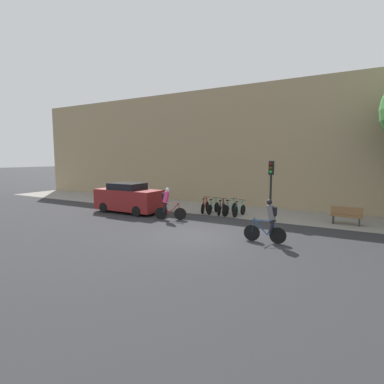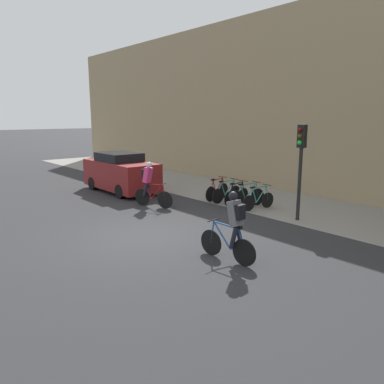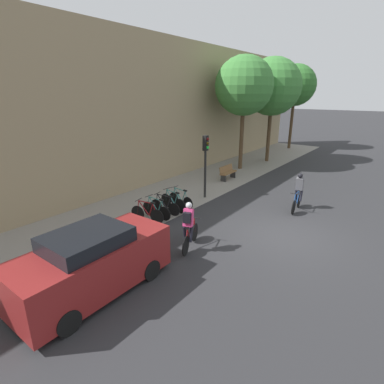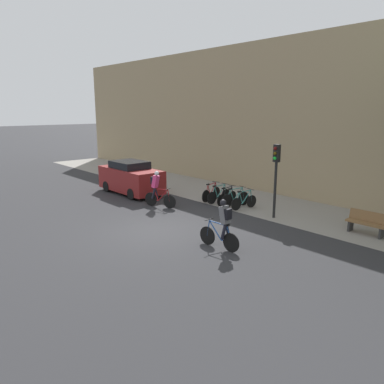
% 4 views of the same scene
% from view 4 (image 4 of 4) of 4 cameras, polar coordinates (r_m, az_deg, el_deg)
% --- Properties ---
extents(ground, '(200.00, 200.00, 0.00)m').
position_cam_4_polar(ground, '(14.98, -5.44, -5.96)').
color(ground, '#2B2B2D').
extents(kerb_strip, '(44.00, 4.50, 0.01)m').
position_cam_4_polar(kerb_strip, '(19.54, 10.75, -1.68)').
color(kerb_strip, gray).
rests_on(kerb_strip, ground).
extents(building_facade, '(44.00, 0.60, 8.45)m').
position_cam_4_polar(building_facade, '(21.04, 15.59, 10.72)').
color(building_facade, '#9E8966').
rests_on(building_facade, ground).
extents(cyclist_pink, '(1.69, 0.70, 1.78)m').
position_cam_4_polar(cyclist_pink, '(18.40, -5.38, 0.61)').
color(cyclist_pink, black).
rests_on(cyclist_pink, ground).
extents(cyclist_grey, '(1.72, 0.47, 1.78)m').
position_cam_4_polar(cyclist_grey, '(12.79, 4.76, -4.76)').
color(cyclist_grey, black).
rests_on(cyclist_grey, ground).
extents(parked_bike_0, '(0.48, 1.60, 0.96)m').
position_cam_4_polar(parked_bike_0, '(19.72, 2.95, -0.18)').
color(parked_bike_0, black).
rests_on(parked_bike_0, ground).
extents(parked_bike_1, '(0.46, 1.65, 0.95)m').
position_cam_4_polar(parked_bike_1, '(19.33, 4.12, -0.47)').
color(parked_bike_1, black).
rests_on(parked_bike_1, ground).
extents(parked_bike_2, '(0.46, 1.58, 0.94)m').
position_cam_4_polar(parked_bike_2, '(18.95, 5.34, -0.79)').
color(parked_bike_2, black).
rests_on(parked_bike_2, ground).
extents(parked_bike_3, '(0.46, 1.71, 0.98)m').
position_cam_4_polar(parked_bike_3, '(18.58, 6.61, -1.01)').
color(parked_bike_3, black).
rests_on(parked_bike_3, ground).
extents(parked_bike_4, '(0.46, 1.59, 0.94)m').
position_cam_4_polar(parked_bike_4, '(18.22, 7.93, -1.40)').
color(parked_bike_4, black).
rests_on(parked_bike_4, ground).
extents(traffic_light_pole, '(0.26, 0.30, 3.26)m').
position_cam_4_polar(traffic_light_pole, '(16.61, 12.67, 3.70)').
color(traffic_light_pole, black).
rests_on(traffic_light_pole, ground).
extents(bench, '(1.49, 0.44, 0.89)m').
position_cam_4_polar(bench, '(15.92, 25.09, -4.26)').
color(bench, brown).
rests_on(bench, ground).
extents(parked_car, '(4.30, 1.84, 1.85)m').
position_cam_4_polar(parked_car, '(21.55, -9.31, 2.13)').
color(parked_car, maroon).
rests_on(parked_car, ground).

